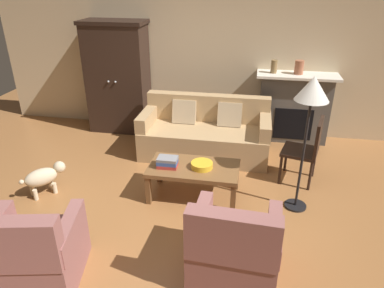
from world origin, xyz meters
TOP-DOWN VIEW (x-y plane):
  - ground_plane at (0.00, 0.00)m, footprint 9.60×9.60m
  - back_wall at (0.00, 2.55)m, footprint 7.20×0.10m
  - fireplace at (1.55, 2.30)m, footprint 1.26×0.48m
  - armoire at (-1.40, 2.22)m, footprint 1.06×0.57m
  - couch at (0.21, 1.52)m, footprint 1.92×0.86m
  - coffee_table at (0.25, 0.33)m, footprint 1.10×0.60m
  - fruit_bowl at (0.35, 0.32)m, footprint 0.27×0.27m
  - book_stack at (-0.06, 0.27)m, footprint 0.25×0.18m
  - mantel_vase_bronze at (1.17, 2.28)m, footprint 0.10×0.10m
  - mantel_vase_terracotta at (1.55, 2.28)m, footprint 0.14×0.14m
  - armchair_near_left at (-0.90, -1.29)m, footprint 0.91×0.91m
  - armchair_near_right at (0.84, -0.90)m, footprint 0.81×0.81m
  - side_chair_wooden at (1.64, 0.94)m, footprint 0.53×0.53m
  - floor_lamp at (1.50, 0.32)m, footprint 0.36×0.36m
  - dog at (-1.60, 0.04)m, footprint 0.44×0.48m

SIDE VIEW (x-z plane):
  - ground_plane at x=0.00m, z-range 0.00..0.00m
  - dog at x=-1.60m, z-range 0.05..0.44m
  - armchair_near_left at x=-0.90m, z-range -0.12..0.76m
  - armchair_near_right at x=0.84m, z-range -0.12..0.76m
  - couch at x=0.21m, z-range -0.11..0.75m
  - coffee_table at x=0.25m, z-range 0.16..0.58m
  - fruit_bowl at x=0.35m, z-range 0.42..0.49m
  - book_stack at x=-0.06m, z-range 0.42..0.55m
  - side_chair_wooden at x=1.64m, z-range 0.06..0.96m
  - fireplace at x=1.55m, z-range 0.01..1.13m
  - armoire at x=-1.40m, z-range 0.00..1.87m
  - mantel_vase_bronze at x=1.17m, z-range 1.12..1.32m
  - mantel_vase_terracotta at x=1.55m, z-range 1.12..1.33m
  - floor_lamp at x=1.50m, z-range 0.58..2.18m
  - back_wall at x=0.00m, z-range 0.00..2.80m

